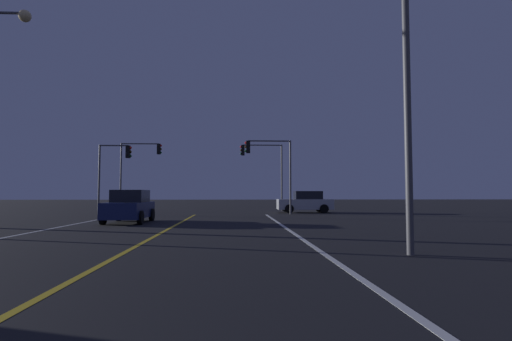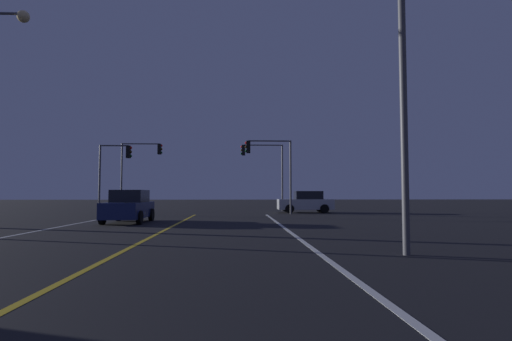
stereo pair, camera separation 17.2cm
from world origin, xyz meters
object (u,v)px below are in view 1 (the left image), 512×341
Objects in this scene: car_crossing_side at (305,202)px; traffic_light_far_left at (140,161)px; car_oncoming at (129,207)px; traffic_light_far_right at (262,161)px; traffic_light_near_left at (115,163)px; traffic_light_near_right at (268,159)px; street_lamp_right_near at (384,66)px.

traffic_light_far_left is (-13.69, 3.16, 3.50)m from car_crossing_side.
traffic_light_far_right is at bearing 149.81° from car_oncoming.
traffic_light_far_right reaches higher than car_crossing_side.
traffic_light_near_left is 0.87× the size of traffic_light_far_right.
car_crossing_side is 0.86× the size of traffic_light_near_left.
traffic_light_far_left is (-10.46, -0.00, 0.03)m from traffic_light_far_right.
traffic_light_near_left is at bearing -158.65° from car_oncoming.
street_lamp_right_near is at bearing 93.85° from traffic_light_near_right.
car_oncoming is 0.75× the size of traffic_light_far_right.
traffic_light_near_right is 0.74× the size of street_lamp_right_near.
street_lamp_right_near is at bearing 85.30° from car_crossing_side.
traffic_light_near_left is at bearing -95.32° from traffic_light_far_left.
traffic_light_near_left is (-3.12, 7.99, 2.88)m from car_oncoming.
street_lamp_right_near reaches higher than car_oncoming.
street_lamp_right_near is (11.88, -25.15, 0.41)m from traffic_light_far_left.
street_lamp_right_near is (1.42, -25.15, 0.44)m from traffic_light_far_right.
traffic_light_near_left is 5.56m from traffic_light_far_left.
traffic_light_far_left is (-2.61, 13.49, 3.50)m from car_oncoming.
car_oncoming is 14.18m from traffic_light_far_left.
traffic_light_near_right is at bearing 36.82° from car_crossing_side.
traffic_light_far_right is 25.19m from street_lamp_right_near.
car_oncoming is 0.74× the size of traffic_light_far_left.
car_crossing_side is 0.75× the size of traffic_light_far_right.
traffic_light_far_right is (-0.10, 5.50, 0.25)m from traffic_light_near_right.
car_oncoming is 0.59× the size of street_lamp_right_near.
car_oncoming is 9.05m from traffic_light_near_left.
traffic_light_near_right is at bearing -27.52° from traffic_light_far_left.
street_lamp_right_near reaches higher than traffic_light_near_right.
car_crossing_side is at bearing 133.02° from car_oncoming.
street_lamp_right_near is (9.27, -11.65, 3.91)m from car_oncoming.
car_crossing_side is 14.68m from traffic_light_near_left.
traffic_light_far_right reaches higher than traffic_light_near_right.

